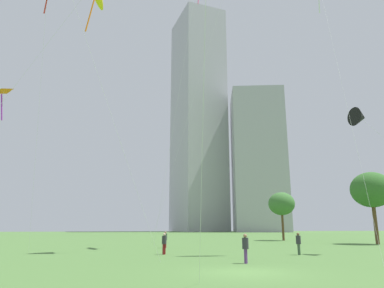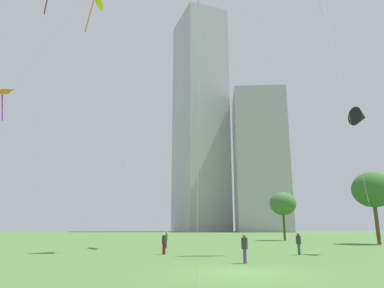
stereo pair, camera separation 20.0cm
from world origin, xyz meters
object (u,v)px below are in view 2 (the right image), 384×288
at_px(park_tree_0, 373,190).
at_px(person_standing_2, 166,238).
at_px(park_tree_1, 283,204).
at_px(distant_highrise_0, 260,161).
at_px(person_standing_0, 299,242).
at_px(kite_flying_8, 360,117).
at_px(kite_flying_0, 4,97).
at_px(distant_highrise_1, 200,118).
at_px(person_standing_1, 164,242).
at_px(person_standing_4, 245,246).

bearing_deg(park_tree_0, person_standing_2, -173.90).
relative_size(park_tree_1, distant_highrise_0, 0.13).
distance_m(person_standing_0, kite_flying_8, 11.95).
bearing_deg(distant_highrise_0, kite_flying_0, -107.27).
bearing_deg(distant_highrise_1, person_standing_1, -113.49).
height_order(person_standing_1, person_standing_2, same).
bearing_deg(person_standing_1, kite_flying_0, -52.78).
distance_m(kite_flying_0, park_tree_0, 41.91).
bearing_deg(person_standing_2, distant_highrise_1, 15.87).
height_order(person_standing_0, person_standing_2, person_standing_0).
height_order(person_standing_1, person_standing_4, person_standing_4).
relative_size(person_standing_4, park_tree_0, 0.19).
height_order(person_standing_1, kite_flying_0, kite_flying_0).
height_order(kite_flying_0, kite_flying_8, kite_flying_0).
distance_m(person_standing_0, park_tree_1, 28.27).
distance_m(person_standing_4, park_tree_1, 35.48).
relative_size(person_standing_1, kite_flying_0, 0.12).
distance_m(kite_flying_8, distant_highrise_0, 116.61).
bearing_deg(park_tree_1, person_standing_0, -112.80).
distance_m(kite_flying_0, kite_flying_8, 29.94).
bearing_deg(person_standing_4, park_tree_1, -174.45).
height_order(person_standing_4, kite_flying_8, kite_flying_8).
height_order(person_standing_1, park_tree_1, park_tree_1).
bearing_deg(person_standing_1, person_standing_2, -141.94).
bearing_deg(kite_flying_8, person_standing_2, 144.73).
distance_m(person_standing_1, park_tree_1, 31.67).
bearing_deg(distant_highrise_1, kite_flying_8, -106.06).
relative_size(person_standing_2, kite_flying_0, 0.12).
relative_size(person_standing_2, kite_flying_8, 0.13).
relative_size(person_standing_1, distant_highrise_0, 0.03).
bearing_deg(kite_flying_8, person_standing_0, 177.56).
xyz_separation_m(kite_flying_8, park_tree_0, (10.87, 13.53, -4.59)).
height_order(person_standing_0, park_tree_1, park_tree_1).
xyz_separation_m(person_standing_0, person_standing_4, (-6.01, -5.18, 0.02)).
bearing_deg(person_standing_0, person_standing_4, 136.21).
xyz_separation_m(person_standing_0, distant_highrise_0, (40.51, 109.77, 27.96)).
xyz_separation_m(kite_flying_0, kite_flying_8, (29.58, -4.37, -1.44)).
height_order(park_tree_0, distant_highrise_1, distant_highrise_1).
bearing_deg(park_tree_1, person_standing_1, -131.50).
bearing_deg(distant_highrise_0, person_standing_0, -96.39).
relative_size(person_standing_2, park_tree_1, 0.22).
bearing_deg(distant_highrise_1, kite_flying_0, -119.50).
height_order(kite_flying_8, distant_highrise_1, distant_highrise_1).
bearing_deg(person_standing_2, park_tree_1, -23.15).
distance_m(person_standing_1, person_standing_2, 8.29).
bearing_deg(distant_highrise_1, person_standing_2, -113.90).
relative_size(park_tree_0, distant_highrise_1, 0.09).
bearing_deg(person_standing_0, distant_highrise_1, -2.82).
relative_size(person_standing_2, distant_highrise_1, 0.02).
xyz_separation_m(person_standing_4, distant_highrise_1, (24.33, 130.88, 50.25)).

